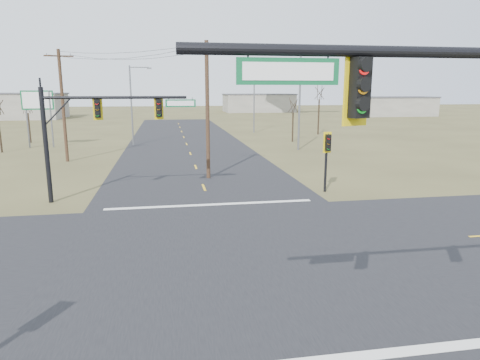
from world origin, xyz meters
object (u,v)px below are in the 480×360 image
object	(u,v)px
highway_sign	(38,108)
bare_tree_b	(27,106)
pedestal_signal_ne	(327,148)
streetlight_a	(298,94)
streetlight_b	(253,95)
mast_arm_far	(99,119)
streetlight_c	(133,101)
bare_tree_d	(320,92)
utility_pole_far	(63,105)
bare_tree_c	(293,105)
utility_pole_near	(207,109)

from	to	relation	value
highway_sign	bare_tree_b	bearing A→B (deg)	114.65
pedestal_signal_ne	streetlight_a	xyz separation A→B (m)	(4.00, 19.49, 3.19)
pedestal_signal_ne	bare_tree_b	xyz separation A→B (m)	(-26.96, 31.46, 1.61)
pedestal_signal_ne	streetlight_b	world-z (taller)	streetlight_b
mast_arm_far	streetlight_c	distance (m)	26.18
highway_sign	streetlight_b	size ratio (longest dim) A/B	0.63
bare_tree_d	utility_pole_far	bearing A→B (deg)	-148.33
streetlight_a	bare_tree_c	world-z (taller)	streetlight_a
utility_pole_far	bare_tree_b	bearing A→B (deg)	115.94
streetlight_b	mast_arm_far	bearing A→B (deg)	-104.88
streetlight_a	streetlight_c	xyz separation A→B (m)	(-17.85, 7.04, -0.91)
pedestal_signal_ne	bare_tree_b	size ratio (longest dim) A/B	0.70
streetlight_a	bare_tree_d	size ratio (longest dim) A/B	1.41
mast_arm_far	streetlight_a	world-z (taller)	streetlight_a
streetlight_c	bare_tree_b	size ratio (longest dim) A/B	1.64
bare_tree_c	bare_tree_d	xyz separation A→B (m)	(6.38, 8.11, 1.60)
highway_sign	mast_arm_far	bearing A→B (deg)	-71.02
utility_pole_near	streetlight_a	size ratio (longest dim) A/B	0.92
streetlight_c	utility_pole_near	bearing A→B (deg)	-63.34
streetlight_a	bare_tree_b	size ratio (longest dim) A/B	1.92
streetlight_c	bare_tree_b	world-z (taller)	streetlight_c
highway_sign	pedestal_signal_ne	bearing A→B (deg)	-50.12
pedestal_signal_ne	utility_pole_near	size ratio (longest dim) A/B	0.40
streetlight_c	bare_tree_c	size ratio (longest dim) A/B	1.58
streetlight_b	bare_tree_d	world-z (taller)	streetlight_b
highway_sign	streetlight_a	size ratio (longest dim) A/B	0.59
utility_pole_far	highway_sign	world-z (taller)	utility_pole_far
utility_pole_near	bare_tree_b	xyz separation A→B (m)	(-19.87, 25.65, -0.64)
pedestal_signal_ne	streetlight_b	size ratio (longest dim) A/B	0.39
pedestal_signal_ne	utility_pole_near	xyz separation A→B (m)	(-7.09, 5.81, 2.25)
streetlight_a	bare_tree_d	bearing A→B (deg)	64.50
mast_arm_far	pedestal_signal_ne	bearing A→B (deg)	-16.49
streetlight_b	utility_pole_near	bearing A→B (deg)	-98.17
mast_arm_far	utility_pole_far	bearing A→B (deg)	94.15
utility_pole_far	streetlight_a	bearing A→B (deg)	9.31
mast_arm_far	streetlight_a	size ratio (longest dim) A/B	0.81
utility_pole_far	bare_tree_c	distance (m)	27.53
mast_arm_far	utility_pole_near	xyz separation A→B (m)	(6.85, 5.46, 0.31)
mast_arm_far	streetlight_b	size ratio (longest dim) A/B	0.86
streetlight_b	streetlight_c	xyz separation A→B (m)	(-16.92, -12.81, -0.54)
utility_pole_far	streetlight_c	distance (m)	12.14
utility_pole_near	bare_tree_c	distance (m)	24.80
bare_tree_c	streetlight_a	bearing A→B (deg)	-103.57
highway_sign	streetlight_b	xyz separation A→B (m)	(27.44, 12.90, 1.21)
pedestal_signal_ne	bare_tree_d	world-z (taller)	bare_tree_d
bare_tree_d	highway_sign	bearing A→B (deg)	-166.68
bare_tree_b	bare_tree_d	world-z (taller)	bare_tree_d
pedestal_signal_ne	utility_pole_far	bearing A→B (deg)	135.49
highway_sign	bare_tree_b	distance (m)	5.65
utility_pole_near	streetlight_a	distance (m)	17.64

